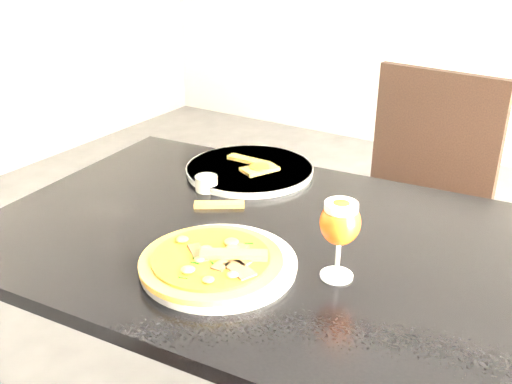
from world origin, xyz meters
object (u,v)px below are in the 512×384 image
Objects in this scene: dining_table at (265,270)px; pizza at (212,260)px; beer_glass at (340,223)px; chair_far at (411,210)px.

pizza reaches higher than dining_table.
beer_glass is (0.20, -0.07, 0.20)m from dining_table.
dining_table is 8.13× the size of beer_glass.
chair_far is at bearing 77.50° from dining_table.
beer_glass is at bearing 27.72° from pizza.
pizza is (-0.11, -0.92, 0.25)m from chair_far.
pizza is 0.25m from beer_glass.
chair_far is (0.10, 0.74, -0.14)m from dining_table.
dining_table is at bearing 87.28° from pizza.
pizza is (-0.01, -0.18, 0.11)m from dining_table.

